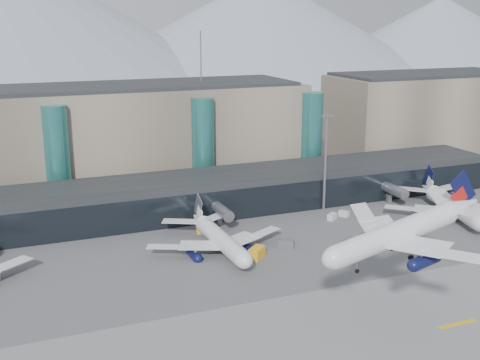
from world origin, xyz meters
The scene contains 17 objects.
ground centered at (0.00, 0.00, 0.00)m, with size 900.00×900.00×0.00m, color #515154.
runway_strip centered at (0.00, -15.00, 0.02)m, with size 400.00×40.00×0.04m, color slate.
runway_markings centered at (0.00, -15.00, 0.05)m, with size 128.00×1.00×0.02m.
concourse centered at (-0.02, 57.73, 4.97)m, with size 170.00×27.00×10.00m.
terminal_main centered at (-25.00, 90.00, 15.44)m, with size 130.00×30.00×31.00m.
terminal_east centered at (95.00, 90.00, 15.44)m, with size 70.00×30.00×31.00m.
teal_towers centered at (-14.99, 74.01, 14.01)m, with size 116.40×19.40×46.00m.
mountain_ridge centered at (15.97, 380.00, 45.74)m, with size 910.00×400.00×110.00m.
lightmast_mid centered at (30.00, 48.00, 14.42)m, with size 3.00×1.20×25.60m.
hero_jet centered at (11.44, -11.64, 17.86)m, with size 32.23×32.63×10.55m.
jet_parked_mid centered at (-6.00, 32.35, 4.06)m, with size 33.37×32.37×10.74m.
jet_parked_right centered at (57.84, 32.41, 4.38)m, with size 34.82×36.07×11.58m.
veh_b centered at (-6.27, 43.41, 0.71)m, with size 2.47×1.52×1.42m, color gold.
veh_c centered at (8.64, 26.95, 0.94)m, with size 3.40×1.79×1.89m, color #4E4D52.
veh_d centered at (27.98, 40.07, 0.81)m, with size 2.82×1.51×1.61m, color silver.
veh_g centered at (32.15, 41.25, 0.74)m, with size 2.54×1.48×1.48m, color silver.
veh_h centered at (0.16, 23.88, 1.18)m, with size 4.27×2.25×2.36m, color gold.
Camera 1 is at (-47.50, -85.71, 49.29)m, focal length 45.00 mm.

